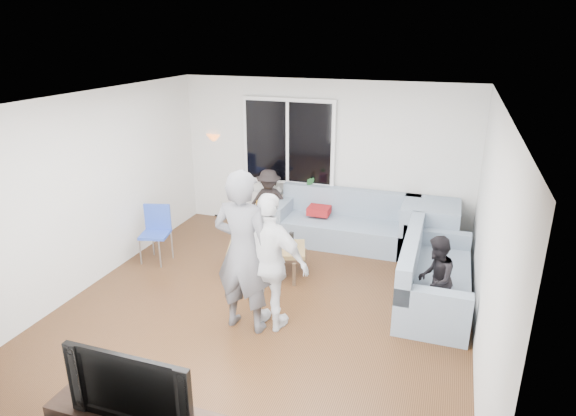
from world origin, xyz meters
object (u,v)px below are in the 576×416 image
(sofa_right_section, at_px, (436,271))
(television, at_px, (137,381))
(coffee_table, at_px, (267,260))
(player_right, at_px, (270,263))
(side_chair, at_px, (155,235))
(sofa_back_section, at_px, (345,220))
(spectator_right, at_px, (435,279))
(player_left, at_px, (243,252))
(floor_lamp, at_px, (217,176))
(spectator_back, at_px, (269,202))

(sofa_right_section, height_order, television, television)
(coffee_table, height_order, player_right, player_right)
(player_right, xyz_separation_m, television, (-0.31, -2.12, -0.08))
(side_chair, bearing_deg, television, -73.17)
(sofa_back_section, relative_size, spectator_right, 2.12)
(sofa_right_section, xyz_separation_m, coffee_table, (-2.35, 0.03, -0.22))
(player_left, height_order, player_right, player_left)
(side_chair, height_order, spectator_right, spectator_right)
(sofa_back_section, xyz_separation_m, player_left, (-0.59, -2.74, 0.54))
(sofa_back_section, relative_size, player_left, 1.19)
(sofa_back_section, bearing_deg, player_right, -96.58)
(coffee_table, relative_size, side_chair, 1.28)
(spectator_right, bearing_deg, television, -32.79)
(television, bearing_deg, sofa_back_section, 82.69)
(player_left, bearing_deg, sofa_right_section, -143.64)
(sofa_right_section, relative_size, side_chair, 2.33)
(coffee_table, relative_size, floor_lamp, 0.71)
(floor_lamp, distance_m, player_right, 3.93)
(floor_lamp, bearing_deg, television, -69.85)
(coffee_table, bearing_deg, player_right, -67.24)
(sofa_back_section, xyz_separation_m, sofa_right_section, (1.50, -1.40, 0.00))
(sofa_right_section, distance_m, player_left, 2.54)
(spectator_back, bearing_deg, player_left, -84.52)
(floor_lamp, relative_size, player_left, 0.81)
(sofa_back_section, distance_m, side_chair, 3.00)
(player_right, height_order, television, player_right)
(television, bearing_deg, floor_lamp, 110.15)
(player_left, bearing_deg, player_right, -158.21)
(coffee_table, height_order, spectator_right, spectator_right)
(sofa_back_section, relative_size, player_right, 1.39)
(television, bearing_deg, player_right, 81.79)
(side_chair, bearing_deg, sofa_back_section, 16.79)
(coffee_table, distance_m, player_left, 1.59)
(player_right, relative_size, spectator_right, 1.53)
(floor_lamp, xyz_separation_m, player_left, (1.98, -3.30, 0.19))
(player_left, bearing_deg, sofa_back_section, -98.43)
(coffee_table, distance_m, side_chair, 1.75)
(coffee_table, relative_size, player_right, 0.66)
(side_chair, relative_size, spectator_right, 0.79)
(player_left, xyz_separation_m, player_right, (0.28, 0.09, -0.14))
(sofa_back_section, height_order, spectator_back, spectator_back)
(sofa_right_section, bearing_deg, spectator_right, -180.00)
(player_left, distance_m, spectator_back, 2.90)
(coffee_table, xyz_separation_m, television, (0.23, -3.40, 0.55))
(sofa_right_section, relative_size, spectator_right, 1.84)
(side_chair, height_order, television, television)
(spectator_back, height_order, television, spectator_back)
(sofa_right_section, height_order, player_right, player_right)
(side_chair, xyz_separation_m, television, (1.96, -3.21, 0.32))
(player_right, relative_size, spectator_back, 1.46)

